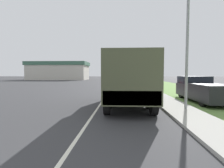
% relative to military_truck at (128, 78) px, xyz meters
% --- Properties ---
extents(ground_plane, '(180.00, 180.00, 0.00)m').
position_rel_military_truck_xyz_m(ground_plane, '(-1.78, 28.17, -1.70)').
color(ground_plane, '#38383A').
extents(lane_centre_stripe, '(0.12, 120.00, 0.00)m').
position_rel_military_truck_xyz_m(lane_centre_stripe, '(-1.78, 28.17, -1.70)').
color(lane_centre_stripe, silver).
rests_on(lane_centre_stripe, ground).
extents(sidewalk_right, '(1.80, 120.00, 0.12)m').
position_rel_military_truck_xyz_m(sidewalk_right, '(2.72, 28.17, -1.64)').
color(sidewalk_right, '#ADAAA3').
rests_on(sidewalk_right, ground).
extents(grass_strip_right, '(7.00, 120.00, 0.02)m').
position_rel_military_truck_xyz_m(grass_strip_right, '(7.12, 28.17, -1.69)').
color(grass_strip_right, '#6B9347').
rests_on(grass_strip_right, ground).
extents(military_truck, '(2.52, 7.12, 3.01)m').
position_rel_military_truck_xyz_m(military_truck, '(0.00, 0.00, 0.00)').
color(military_truck, '#474C38').
rests_on(military_truck, ground).
extents(car_nearest_ahead, '(1.76, 3.97, 1.73)m').
position_rel_military_truck_xyz_m(car_nearest_ahead, '(0.37, 13.33, -0.94)').
color(car_nearest_ahead, maroon).
rests_on(car_nearest_ahead, ground).
extents(car_second_ahead, '(1.90, 4.87, 1.63)m').
position_rel_military_truck_xyz_m(car_second_ahead, '(-0.04, 24.73, -0.97)').
color(car_second_ahead, silver).
rests_on(car_second_ahead, ground).
extents(car_third_ahead, '(1.72, 4.26, 1.44)m').
position_rel_military_truck_xyz_m(car_third_ahead, '(0.38, 33.52, -1.05)').
color(car_third_ahead, '#B7BABF').
rests_on(car_third_ahead, ground).
extents(pickup_truck, '(1.99, 5.73, 1.75)m').
position_rel_military_truck_xyz_m(pickup_truck, '(5.30, 2.19, -0.83)').
color(pickup_truck, black).
rests_on(pickup_truck, grass_strip_right).
extents(lamp_post, '(1.69, 0.24, 7.14)m').
position_rel_military_truck_xyz_m(lamp_post, '(2.77, -1.17, 2.66)').
color(lamp_post, gray).
rests_on(lamp_post, sidewalk_right).
extents(building_distant, '(19.33, 9.30, 5.84)m').
position_rel_military_truck_xyz_m(building_distant, '(-21.14, 46.60, 1.26)').
color(building_distant, beige).
rests_on(building_distant, ground).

